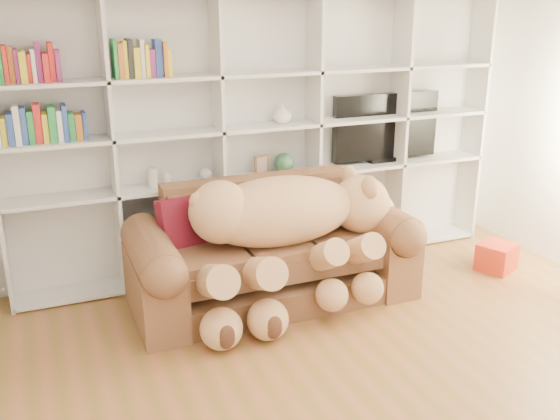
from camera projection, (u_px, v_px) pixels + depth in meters
name	position (u px, v px, depth m)	size (l,w,h in m)	color
floor	(404.00, 406.00, 3.79)	(5.00, 5.00, 0.00)	brown
wall_back	(259.00, 117.00, 5.54)	(5.00, 0.02, 2.70)	white
bookshelf	(239.00, 126.00, 5.35)	(4.43, 0.35, 2.40)	silver
sofa	(271.00, 257.00, 5.06)	(2.25, 0.97, 0.95)	brown
teddy_bear	(286.00, 227.00, 4.80)	(1.84, 0.97, 1.07)	#E1AD70
throw_pillow	(186.00, 223.00, 4.85)	(0.42, 0.14, 0.42)	maroon
gift_box	(497.00, 257.00, 5.66)	(0.31, 0.29, 0.25)	red
tv	(386.00, 128.00, 5.91)	(1.09, 0.18, 0.64)	black
picture_frame	(261.00, 165.00, 5.48)	(0.14, 0.03, 0.17)	brown
green_vase	(284.00, 163.00, 5.56)	(0.18, 0.18, 0.18)	#2F5C3A
figurine_tall	(152.00, 178.00, 5.14)	(0.08, 0.08, 0.16)	beige
figurine_short	(167.00, 179.00, 5.19)	(0.06, 0.06, 0.11)	beige
snow_globe	(206.00, 174.00, 5.31)	(0.11, 0.11, 0.11)	silver
shelf_vase	(283.00, 114.00, 5.41)	(0.16, 0.16, 0.17)	silver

